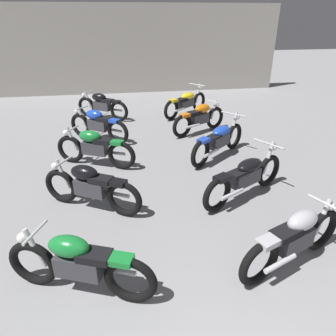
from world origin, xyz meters
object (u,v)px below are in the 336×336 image
motorcycle_left_row_2 (90,186)px  motorcycle_right_row_2 (246,176)px  motorcycle_right_row_4 (200,118)px  motorcycle_left_row_4 (98,124)px  motorcycle_left_row_5 (102,105)px  motorcycle_right_row_5 (186,102)px  motorcycle_right_row_1 (295,238)px  motorcycle_right_row_3 (219,140)px  motorcycle_left_row_3 (95,147)px  motorcycle_left_row_1 (78,264)px

motorcycle_left_row_2 → motorcycle_right_row_2: size_ratio=0.91×
motorcycle_left_row_2 → motorcycle_right_row_4: bearing=50.9°
motorcycle_left_row_4 → motorcycle_left_row_5: same height
motorcycle_right_row_4 → motorcycle_right_row_5: (-0.00, 1.84, -0.01)m
motorcycle_right_row_1 → motorcycle_right_row_3: (0.13, 3.72, -0.01)m
motorcycle_left_row_3 → motorcycle_right_row_5: size_ratio=1.03×
motorcycle_left_row_1 → motorcycle_left_row_5: 7.43m
motorcycle_left_row_3 → motorcycle_right_row_4: bearing=31.4°
motorcycle_right_row_2 → motorcycle_right_row_5: (0.07, 5.53, 0.00)m
motorcycle_right_row_3 → motorcycle_left_row_5: bearing=127.8°
motorcycle_left_row_1 → motorcycle_left_row_4: size_ratio=1.14×
motorcycle_left_row_2 → motorcycle_left_row_5: size_ratio=1.04×
motorcycle_right_row_1 → motorcycle_right_row_5: motorcycle_right_row_5 is taller
motorcycle_left_row_2 → motorcycle_right_row_1: same height
motorcycle_left_row_5 → motorcycle_right_row_4: bearing=-33.6°
motorcycle_left_row_2 → motorcycle_left_row_5: (0.08, 5.51, 0.00)m
motorcycle_left_row_1 → motorcycle_left_row_4: (0.05, 5.42, 0.00)m
motorcycle_left_row_1 → motorcycle_right_row_4: 6.28m
motorcycle_right_row_2 → motorcycle_right_row_5: size_ratio=1.10×
motorcycle_right_row_2 → motorcycle_right_row_1: bearing=-91.2°
motorcycle_right_row_1 → motorcycle_right_row_2: size_ratio=0.96×
motorcycle_left_row_2 → motorcycle_right_row_3: (2.94, 1.81, -0.01)m
motorcycle_right_row_3 → motorcycle_right_row_1: bearing=-92.0°
motorcycle_left_row_1 → motorcycle_right_row_3: bearing=51.4°
motorcycle_right_row_1 → motorcycle_right_row_3: 3.72m
motorcycle_left_row_3 → motorcycle_right_row_2: size_ratio=0.94×
motorcycle_right_row_1 → motorcycle_right_row_4: (0.12, 5.52, 0.00)m
motorcycle_left_row_2 → motorcycle_left_row_4: same height
motorcycle_right_row_5 → motorcycle_left_row_4: bearing=-146.3°
motorcycle_left_row_2 → motorcycle_left_row_3: 1.82m
motorcycle_right_row_4 → motorcycle_right_row_5: 1.84m
motorcycle_left_row_2 → motorcycle_right_row_3: size_ratio=1.02×
motorcycle_left_row_4 → motorcycle_right_row_5: size_ratio=0.93×
motorcycle_right_row_2 → motorcycle_right_row_4: bearing=88.8°
motorcycle_left_row_3 → motorcycle_right_row_3: size_ratio=1.05×
motorcycle_left_row_2 → motorcycle_left_row_5: same height
motorcycle_right_row_3 → motorcycle_right_row_4: motorcycle_right_row_3 is taller
motorcycle_left_row_3 → motorcycle_right_row_1: 4.67m
motorcycle_left_row_2 → motorcycle_right_row_3: 3.46m
motorcycle_left_row_5 → motorcycle_right_row_3: bearing=-52.2°
motorcycle_left_row_5 → motorcycle_right_row_5: size_ratio=0.96×
motorcycle_right_row_3 → motorcycle_right_row_2: bearing=-92.7°
motorcycle_left_row_1 → motorcycle_left_row_4: bearing=89.4°
motorcycle_left_row_3 → motorcycle_right_row_1: same height
motorcycle_left_row_1 → motorcycle_right_row_3: 4.78m
motorcycle_left_row_3 → motorcycle_left_row_4: size_ratio=1.11×
motorcycle_left_row_3 → motorcycle_right_row_2: bearing=-33.6°
motorcycle_right_row_1 → motorcycle_right_row_2: motorcycle_right_row_2 is taller
motorcycle_left_row_4 → motorcycle_left_row_5: size_ratio=0.97×
motorcycle_right_row_1 → motorcycle_left_row_5: bearing=110.3°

